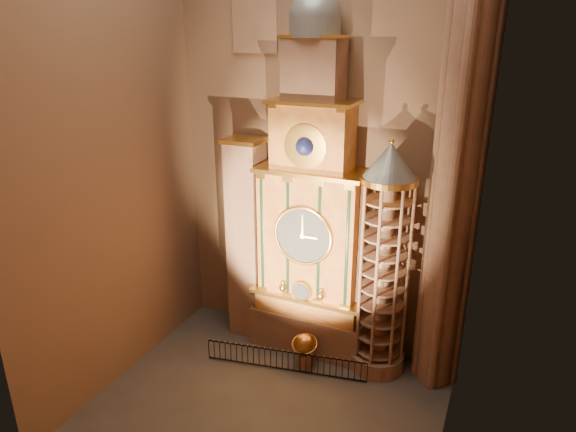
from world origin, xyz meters
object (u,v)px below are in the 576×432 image
at_px(portrait_tower, 247,240).
at_px(stair_turret, 383,264).
at_px(astronomical_clock, 311,221).
at_px(iron_railing, 285,361).
at_px(celestial_globe, 304,347).

height_order(portrait_tower, stair_turret, stair_turret).
distance_m(astronomical_clock, stair_turret, 3.78).
relative_size(stair_turret, iron_railing, 1.45).
bearing_deg(astronomical_clock, iron_railing, -96.09).
bearing_deg(iron_railing, astronomical_clock, 83.91).
distance_m(astronomical_clock, celestial_globe, 5.90).
bearing_deg(portrait_tower, astronomical_clock, -0.29).
bearing_deg(portrait_tower, stair_turret, -2.33).
relative_size(stair_turret, celestial_globe, 6.22).
xyz_separation_m(astronomical_clock, celestial_globe, (0.43, -1.70, -5.64)).
distance_m(stair_turret, iron_railing, 6.38).
relative_size(portrait_tower, stair_turret, 0.94).
height_order(astronomical_clock, iron_railing, astronomical_clock).
height_order(astronomical_clock, portrait_tower, astronomical_clock).
bearing_deg(celestial_globe, astronomical_clock, 104.22).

